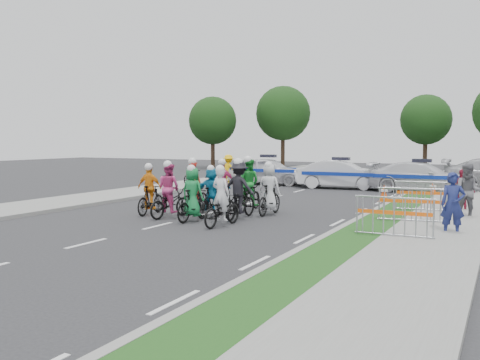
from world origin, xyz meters
The scene contains 31 objects.
ground centered at (0.00, 0.00, 0.00)m, with size 90.00×90.00×0.00m, color #28282B.
curb_right centered at (5.10, 5.00, 0.06)m, with size 0.20×60.00×0.12m, color gray.
grass_strip centered at (5.80, 5.00, 0.06)m, with size 1.20×60.00×0.11m, color #1C4C18.
sidewalk_right centered at (7.60, 5.00, 0.07)m, with size 2.40×60.00×0.13m, color gray.
sidewalk_left centered at (-6.50, 5.00, 0.07)m, with size 3.00×60.00×0.13m, color gray.
rider_0 centered at (1.72, 0.82, 0.60)m, with size 0.77×1.83×1.82m.
rider_1 centered at (0.47, 1.23, 0.70)m, with size 0.77×1.72×1.79m.
rider_2 centered at (-0.64, 1.57, 0.70)m, with size 0.88×1.92×1.89m.
rider_3 centered at (-1.62, 1.87, 0.68)m, with size 0.92×1.72×1.77m.
rider_4 centered at (1.49, 2.44, 0.76)m, with size 1.11×1.95×1.97m.
rider_5 centered at (0.38, 2.59, 0.73)m, with size 1.41×1.68×1.71m.
rider_6 centered at (-0.71, 3.21, 0.64)m, with size 0.75×1.92×1.93m.
rider_7 centered at (2.03, 3.62, 0.71)m, with size 0.77×1.75×1.83m.
rider_8 centered at (0.93, 4.29, 0.73)m, with size 0.86×1.98×1.98m.
rider_9 centered at (-0.23, 4.49, 0.71)m, with size 0.99×1.83×1.86m.
police_car_0 centered at (-2.92, 14.84, 0.77)m, with size 1.83×4.54×1.55m, color silver.
police_car_1 centered at (1.46, 14.26, 0.74)m, with size 1.57×4.50×1.48m, color silver.
police_car_2 centered at (5.51, 14.14, 0.73)m, with size 2.05×5.03×1.46m, color silver.
spectator_0 centered at (7.97, 2.11, 0.85)m, with size 0.62×0.41×1.70m, color navy.
spectator_1 centered at (8.15, 5.36, 0.91)m, with size 0.88×0.69×1.81m, color slate.
spectator_2 centered at (7.81, 7.14, 0.77)m, with size 0.90×0.38×1.54m, color maroon.
marshal_hiviz centered at (-5.06, 14.05, 0.85)m, with size 1.09×0.63×1.69m, color yellow.
barrier_0 centered at (6.70, 0.81, 0.56)m, with size 2.00×0.50×1.12m, color #A5A8AD, non-canonical shape.
barrier_1 centered at (6.70, 3.59, 0.56)m, with size 2.00×0.50×1.12m, color #A5A8AD, non-canonical shape.
barrier_2 centered at (6.70, 6.33, 0.56)m, with size 2.00×0.50×1.12m, color #A5A8AD, non-canonical shape.
cone_0 centered at (4.69, 9.39, 0.34)m, with size 0.40×0.40×0.70m.
cone_1 centered at (6.24, 12.43, 0.34)m, with size 0.40×0.40×0.70m.
parked_bike centered at (-6.13, 11.75, 0.46)m, with size 0.60×1.73×0.91m, color black.
tree_0 centered at (-14.00, 28.00, 4.19)m, with size 4.20×4.20×6.30m.
tree_3 centered at (-9.00, 32.00, 4.89)m, with size 4.90×4.90×7.35m.
tree_4 centered at (3.00, 34.00, 4.19)m, with size 4.20×4.20×6.30m.
Camera 1 is at (9.22, -12.92, 2.57)m, focal length 40.00 mm.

